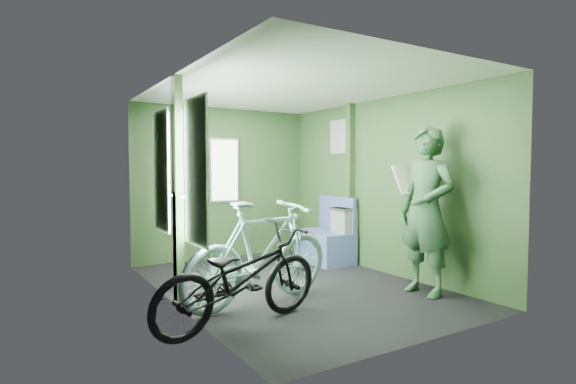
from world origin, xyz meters
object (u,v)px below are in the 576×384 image
bicycle_mint (261,306)px  bench_seat (326,243)px  waste_box (344,236)px  passenger (426,211)px  bicycle_black (242,328)px

bicycle_mint → bench_seat: (1.83, 1.39, 0.28)m
waste_box → bench_seat: (-0.11, 0.27, -0.12)m
passenger → bench_seat: size_ratio=1.91×
waste_box → bench_seat: bench_seat is taller
bicycle_mint → bench_seat: size_ratio=1.87×
passenger → waste_box: size_ratio=2.26×
bicycle_mint → bicycle_black: bearing=126.6°
bicycle_black → waste_box: waste_box is taller
passenger → bench_seat: 2.05m
passenger → bench_seat: (0.09, 1.95, -0.64)m
bicycle_mint → bench_seat: bench_seat is taller
passenger → waste_box: 1.77m
bicycle_black → bicycle_mint: 0.63m
bicycle_mint → waste_box: size_ratio=2.20×
bicycle_mint → passenger: 2.05m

